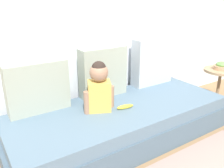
{
  "coord_description": "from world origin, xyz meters",
  "views": [
    {
      "loc": [
        -1.2,
        -1.67,
        1.33
      ],
      "look_at": [
        -0.11,
        0.0,
        0.6
      ],
      "focal_mm": 37.67,
      "sensor_mm": 36.0,
      "label": 1
    }
  ],
  "objects_px": {
    "throw_pillow_left": "(38,87)",
    "throw_pillow_right": "(152,61)",
    "banana": "(125,107)",
    "fruit_bowl": "(222,66)",
    "couch": "(121,122)",
    "toddler": "(99,86)",
    "throw_pillow_center": "(103,72)",
    "side_table": "(220,77)"
  },
  "relations": [
    {
      "from": "throw_pillow_left",
      "to": "throw_pillow_right",
      "type": "xyz_separation_m",
      "value": [
        1.37,
        0.0,
        0.04
      ]
    },
    {
      "from": "banana",
      "to": "fruit_bowl",
      "type": "bearing_deg",
      "value": 1.37
    },
    {
      "from": "couch",
      "to": "fruit_bowl",
      "type": "distance_m",
      "value": 1.58
    },
    {
      "from": "toddler",
      "to": "fruit_bowl",
      "type": "height_order",
      "value": "toddler"
    },
    {
      "from": "couch",
      "to": "banana",
      "type": "relative_size",
      "value": 12.99
    },
    {
      "from": "fruit_bowl",
      "to": "banana",
      "type": "bearing_deg",
      "value": -178.63
    },
    {
      "from": "throw_pillow_center",
      "to": "couch",
      "type": "bearing_deg",
      "value": -90.0
    },
    {
      "from": "throw_pillow_left",
      "to": "side_table",
      "type": "bearing_deg",
      "value": -9.24
    },
    {
      "from": "banana",
      "to": "toddler",
      "type": "bearing_deg",
      "value": 152.17
    },
    {
      "from": "throw_pillow_center",
      "to": "banana",
      "type": "xyz_separation_m",
      "value": [
        -0.0,
        -0.4,
        -0.24
      ]
    },
    {
      "from": "toddler",
      "to": "fruit_bowl",
      "type": "bearing_deg",
      "value": -2.4
    },
    {
      "from": "throw_pillow_left",
      "to": "throw_pillow_right",
      "type": "height_order",
      "value": "throw_pillow_right"
    },
    {
      "from": "throw_pillow_left",
      "to": "throw_pillow_center",
      "type": "height_order",
      "value": "throw_pillow_center"
    },
    {
      "from": "throw_pillow_center",
      "to": "throw_pillow_left",
      "type": "bearing_deg",
      "value": 180.0
    },
    {
      "from": "fruit_bowl",
      "to": "throw_pillow_left",
      "type": "bearing_deg",
      "value": 170.76
    },
    {
      "from": "throw_pillow_center",
      "to": "fruit_bowl",
      "type": "bearing_deg",
      "value": -13.21
    },
    {
      "from": "throw_pillow_right",
      "to": "banana",
      "type": "xyz_separation_m",
      "value": [
        -0.69,
        -0.4,
        -0.25
      ]
    },
    {
      "from": "throw_pillow_right",
      "to": "banana",
      "type": "height_order",
      "value": "throw_pillow_right"
    },
    {
      "from": "couch",
      "to": "banana",
      "type": "bearing_deg",
      "value": -94.32
    },
    {
      "from": "fruit_bowl",
      "to": "toddler",
      "type": "bearing_deg",
      "value": 177.6
    },
    {
      "from": "throw_pillow_left",
      "to": "throw_pillow_center",
      "type": "relative_size",
      "value": 1.06
    },
    {
      "from": "throw_pillow_left",
      "to": "banana",
      "type": "height_order",
      "value": "throw_pillow_left"
    },
    {
      "from": "toddler",
      "to": "banana",
      "type": "xyz_separation_m",
      "value": [
        0.21,
        -0.11,
        -0.21
      ]
    },
    {
      "from": "throw_pillow_left",
      "to": "fruit_bowl",
      "type": "relative_size",
      "value": 2.71
    },
    {
      "from": "toddler",
      "to": "throw_pillow_left",
      "type": "bearing_deg",
      "value": 148.45
    },
    {
      "from": "throw_pillow_left",
      "to": "banana",
      "type": "xyz_separation_m",
      "value": [
        0.68,
        -0.4,
        -0.21
      ]
    },
    {
      "from": "throw_pillow_left",
      "to": "side_table",
      "type": "height_order",
      "value": "throw_pillow_left"
    },
    {
      "from": "throw_pillow_left",
      "to": "throw_pillow_right",
      "type": "relative_size",
      "value": 1.0
    },
    {
      "from": "couch",
      "to": "toddler",
      "type": "distance_m",
      "value": 0.47
    },
    {
      "from": "throw_pillow_right",
      "to": "couch",
      "type": "bearing_deg",
      "value": -153.8
    },
    {
      "from": "throw_pillow_right",
      "to": "side_table",
      "type": "height_order",
      "value": "throw_pillow_right"
    },
    {
      "from": "banana",
      "to": "side_table",
      "type": "distance_m",
      "value": 1.55
    },
    {
      "from": "banana",
      "to": "fruit_bowl",
      "type": "distance_m",
      "value": 1.55
    },
    {
      "from": "throw_pillow_left",
      "to": "banana",
      "type": "distance_m",
      "value": 0.82
    },
    {
      "from": "toddler",
      "to": "banana",
      "type": "bearing_deg",
      "value": -27.83
    },
    {
      "from": "throw_pillow_right",
      "to": "toddler",
      "type": "relative_size",
      "value": 1.17
    },
    {
      "from": "throw_pillow_left",
      "to": "banana",
      "type": "relative_size",
      "value": 3.23
    },
    {
      "from": "throw_pillow_left",
      "to": "throw_pillow_right",
      "type": "bearing_deg",
      "value": 0.0
    },
    {
      "from": "throw_pillow_right",
      "to": "banana",
      "type": "distance_m",
      "value": 0.84
    },
    {
      "from": "couch",
      "to": "throw_pillow_left",
      "type": "bearing_deg",
      "value": 153.8
    },
    {
      "from": "toddler",
      "to": "side_table",
      "type": "relative_size",
      "value": 0.98
    },
    {
      "from": "banana",
      "to": "fruit_bowl",
      "type": "relative_size",
      "value": 0.84
    }
  ]
}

